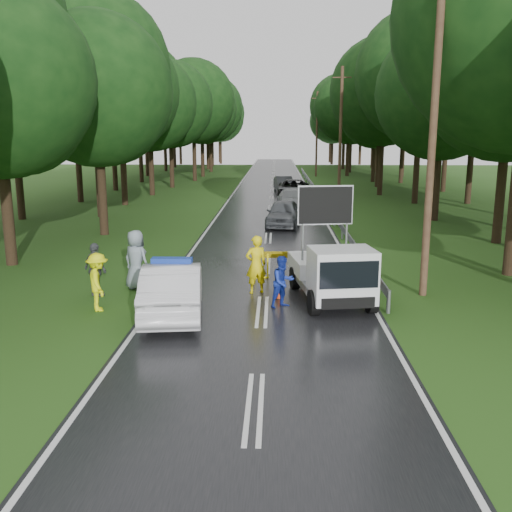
{
  "coord_description": "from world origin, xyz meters",
  "views": [
    {
      "loc": [
        0.39,
        -16.12,
        5.18
      ],
      "look_at": [
        -0.25,
        1.81,
        1.3
      ],
      "focal_mm": 40.0,
      "sensor_mm": 36.0,
      "label": 1
    }
  ],
  "objects_px": {
    "officer": "(256,265)",
    "queue_car_second": "(292,199)",
    "civilian": "(283,282)",
    "police_sedan": "(173,289)",
    "barrier": "(287,258)",
    "work_truck": "(333,273)",
    "queue_car_first": "(283,213)",
    "queue_car_third": "(294,189)",
    "queue_car_fourth": "(284,184)"
  },
  "relations": [
    {
      "from": "police_sedan",
      "to": "queue_car_first",
      "type": "bearing_deg",
      "value": -108.94
    },
    {
      "from": "work_truck",
      "to": "queue_car_third",
      "type": "relative_size",
      "value": 0.84
    },
    {
      "from": "queue_car_second",
      "to": "queue_car_fourth",
      "type": "xyz_separation_m",
      "value": [
        -0.39,
        12.0,
        0.02
      ]
    },
    {
      "from": "police_sedan",
      "to": "officer",
      "type": "bearing_deg",
      "value": -141.85
    },
    {
      "from": "queue_car_first",
      "to": "queue_car_second",
      "type": "height_order",
      "value": "queue_car_first"
    },
    {
      "from": "police_sedan",
      "to": "queue_car_third",
      "type": "relative_size",
      "value": 0.87
    },
    {
      "from": "queue_car_second",
      "to": "queue_car_third",
      "type": "relative_size",
      "value": 0.83
    },
    {
      "from": "civilian",
      "to": "queue_car_first",
      "type": "bearing_deg",
      "value": 54.25
    },
    {
      "from": "queue_car_first",
      "to": "work_truck",
      "type": "bearing_deg",
      "value": -78.5
    },
    {
      "from": "queue_car_second",
      "to": "barrier",
      "type": "bearing_deg",
      "value": -95.09
    },
    {
      "from": "work_truck",
      "to": "civilian",
      "type": "distance_m",
      "value": 1.66
    },
    {
      "from": "work_truck",
      "to": "barrier",
      "type": "distance_m",
      "value": 3.21
    },
    {
      "from": "officer",
      "to": "queue_car_first",
      "type": "relative_size",
      "value": 0.45
    },
    {
      "from": "work_truck",
      "to": "queue_car_first",
      "type": "height_order",
      "value": "work_truck"
    },
    {
      "from": "work_truck",
      "to": "queue_car_second",
      "type": "xyz_separation_m",
      "value": [
        -0.69,
        22.41,
        -0.29
      ]
    },
    {
      "from": "queue_car_third",
      "to": "work_truck",
      "type": "bearing_deg",
      "value": -87.68
    },
    {
      "from": "officer",
      "to": "barrier",
      "type": "bearing_deg",
      "value": -137.14
    },
    {
      "from": "police_sedan",
      "to": "queue_car_second",
      "type": "xyz_separation_m",
      "value": [
        4.04,
        23.85,
        -0.11
      ]
    },
    {
      "from": "barrier",
      "to": "civilian",
      "type": "xyz_separation_m",
      "value": [
        -0.19,
        -3.5,
        0.03
      ]
    },
    {
      "from": "queue_car_first",
      "to": "queue_car_fourth",
      "type": "relative_size",
      "value": 1.05
    },
    {
      "from": "officer",
      "to": "queue_car_third",
      "type": "height_order",
      "value": "officer"
    },
    {
      "from": "queue_car_first",
      "to": "queue_car_second",
      "type": "xyz_separation_m",
      "value": [
        0.66,
        7.6,
        -0.08
      ]
    },
    {
      "from": "police_sedan",
      "to": "queue_car_third",
      "type": "height_order",
      "value": "police_sedan"
    },
    {
      "from": "barrier",
      "to": "officer",
      "type": "xyz_separation_m",
      "value": [
        -1.05,
        -2.0,
        0.21
      ]
    },
    {
      "from": "police_sedan",
      "to": "civilian",
      "type": "relative_size",
      "value": 3.05
    },
    {
      "from": "queue_car_third",
      "to": "queue_car_first",
      "type": "bearing_deg",
      "value": -92.6
    },
    {
      "from": "queue_car_first",
      "to": "civilian",
      "type": "bearing_deg",
      "value": -84.44
    },
    {
      "from": "barrier",
      "to": "queue_car_first",
      "type": "height_order",
      "value": "queue_car_first"
    },
    {
      "from": "officer",
      "to": "queue_car_fourth",
      "type": "bearing_deg",
      "value": -111.65
    },
    {
      "from": "queue_car_first",
      "to": "police_sedan",
      "type": "bearing_deg",
      "value": -95.47
    },
    {
      "from": "police_sedan",
      "to": "barrier",
      "type": "xyz_separation_m",
      "value": [
        3.38,
        4.35,
        -0.01
      ]
    },
    {
      "from": "barrier",
      "to": "officer",
      "type": "relative_size",
      "value": 1.25
    },
    {
      "from": "civilian",
      "to": "queue_car_second",
      "type": "relative_size",
      "value": 0.35
    },
    {
      "from": "barrier",
      "to": "queue_car_third",
      "type": "distance_m",
      "value": 25.52
    },
    {
      "from": "work_truck",
      "to": "queue_car_second",
      "type": "relative_size",
      "value": 1.01
    },
    {
      "from": "work_truck",
      "to": "barrier",
      "type": "bearing_deg",
      "value": 105.98
    },
    {
      "from": "civilian",
      "to": "queue_car_fourth",
      "type": "relative_size",
      "value": 0.38
    },
    {
      "from": "police_sedan",
      "to": "queue_car_first",
      "type": "relative_size",
      "value": 1.11
    },
    {
      "from": "police_sedan",
      "to": "work_truck",
      "type": "distance_m",
      "value": 4.95
    },
    {
      "from": "work_truck",
      "to": "queue_car_fourth",
      "type": "distance_m",
      "value": 34.42
    },
    {
      "from": "civilian",
      "to": "police_sedan",
      "type": "bearing_deg",
      "value": 159.94
    },
    {
      "from": "police_sedan",
      "to": "queue_car_fourth",
      "type": "bearing_deg",
      "value": -103.01
    },
    {
      "from": "barrier",
      "to": "queue_car_second",
      "type": "height_order",
      "value": "queue_car_second"
    },
    {
      "from": "civilian",
      "to": "queue_car_fourth",
      "type": "distance_m",
      "value": 35.0
    },
    {
      "from": "queue_car_first",
      "to": "queue_car_fourth",
      "type": "bearing_deg",
      "value": 95.47
    },
    {
      "from": "barrier",
      "to": "queue_car_third",
      "type": "xyz_separation_m",
      "value": [
        1.0,
        25.5,
        0.01
      ]
    },
    {
      "from": "police_sedan",
      "to": "barrier",
      "type": "height_order",
      "value": "police_sedan"
    },
    {
      "from": "work_truck",
      "to": "queue_car_first",
      "type": "xyz_separation_m",
      "value": [
        -1.35,
        14.8,
        -0.21
      ]
    },
    {
      "from": "work_truck",
      "to": "queue_car_third",
      "type": "bearing_deg",
      "value": 81.72
    },
    {
      "from": "officer",
      "to": "queue_car_second",
      "type": "bearing_deg",
      "value": -113.94
    }
  ]
}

